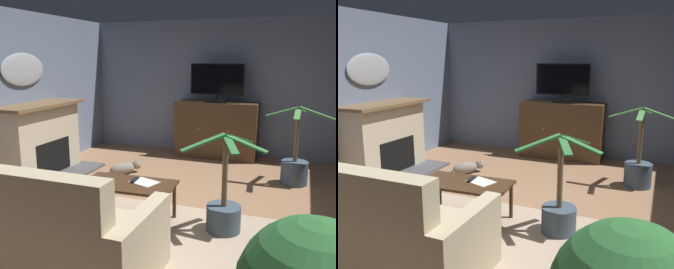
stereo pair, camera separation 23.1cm
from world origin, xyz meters
The scene contains 14 objects.
ground_plane centered at (0.00, 0.00, -0.02)m, with size 6.28×7.22×0.04m, color #936B4C.
wall_back centered at (0.00, 3.36, 1.29)m, with size 6.28×0.10×2.58m, color slate.
rug_central centered at (-0.05, -0.40, 0.01)m, with size 2.50×1.78×0.01m, color tan.
fireplace centered at (-2.56, 0.94, 0.56)m, with size 0.97×1.61×1.16m.
wall_mirror_oval centered at (-2.81, 0.94, 1.68)m, with size 0.06×0.91×0.51m, color #B2B7BF.
tv_cabinet centered at (-0.21, 3.01, 0.50)m, with size 1.52×0.54×1.05m.
television centered at (-0.21, 2.96, 1.43)m, with size 0.99×0.20×0.71m.
coffee_table centered at (-0.50, -0.11, 0.41)m, with size 1.08×0.60×0.46m.
tv_remote centered at (-0.46, -0.02, 0.47)m, with size 0.17×0.05×0.02m, color black.
folded_newspaper centered at (-0.34, -0.03, 0.46)m, with size 0.30×0.22×0.01m, color silver.
sofa_floral centered at (-0.48, -1.27, 0.34)m, with size 1.45×0.94×1.02m.
potted_plant_on_hearth_side centered at (0.57, 0.01, 0.23)m, with size 0.86×0.71×1.09m.
potted_plant_small_fern_corner centered at (1.24, 1.89, 0.24)m, with size 0.97×0.83×1.17m.
cat centered at (-1.36, 1.43, 0.10)m, with size 0.55×0.57×0.21m.
Camera 1 is at (1.30, -3.62, 1.84)m, focal length 38.87 mm.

